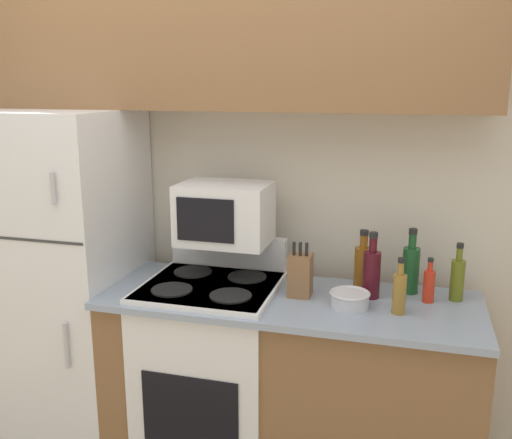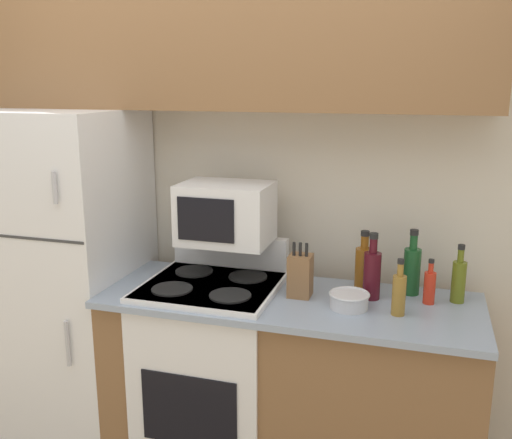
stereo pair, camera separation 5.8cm
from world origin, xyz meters
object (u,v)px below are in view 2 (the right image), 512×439
bottle_vinegar (399,293)px  microwave (226,213)px  knife_block (300,275)px  bottle_olive_oil (459,280)px  bottle_whiskey (364,267)px  bottle_wine_green (412,269)px  bottle_wine_red (372,273)px  stove (213,372)px  bowl (349,300)px  bottle_hot_sauce (430,286)px  refrigerator (68,278)px

bottle_vinegar → microwave: bearing=166.7°
knife_block → bottle_olive_oil: bottle_olive_oil is taller
bottle_whiskey → bottle_wine_green: 0.21m
bottle_wine_red → bottle_vinegar: size_ratio=1.25×
microwave → bottle_wine_green: size_ratio=1.41×
stove → bottle_wine_green: (0.89, 0.20, 0.55)m
stove → bottle_wine_green: bearing=12.6°
bowl → bottle_olive_oil: 0.49m
bowl → bottle_hot_sauce: size_ratio=0.87×
refrigerator → bottle_wine_green: 1.72m
bottle_whiskey → bowl: bearing=-97.2°
bowl → bottle_wine_red: (0.08, 0.14, 0.08)m
refrigerator → bottle_whiskey: size_ratio=6.15×
stove → bottle_olive_oil: size_ratio=4.23×
knife_block → refrigerator: bearing=178.6°
refrigerator → stove: size_ratio=1.56×
refrigerator → knife_block: bearing=-1.4°
microwave → bottle_hot_sauce: (0.94, -0.03, -0.25)m
refrigerator → bottle_wine_green: (1.71, 0.14, 0.17)m
bottle_hot_sauce → bottle_whiskey: size_ratio=0.71×
bottle_wine_green → knife_block: bearing=-160.2°
bowl → bottle_whiskey: (0.03, 0.24, 0.07)m
microwave → knife_block: size_ratio=1.69×
bottle_wine_green → microwave: bearing=-175.4°
bottle_wine_red → refrigerator: bearing=-178.8°
bottle_wine_red → bottle_wine_green: 0.20m
bottle_wine_red → bottle_olive_oil: 0.37m
microwave → bottle_hot_sauce: size_ratio=2.11×
microwave → knife_block: (0.39, -0.10, -0.24)m
refrigerator → bottle_hot_sauce: (1.79, 0.04, 0.13)m
refrigerator → bottle_vinegar: (1.66, -0.12, 0.15)m
bottle_wine_red → bottle_vinegar: bottle_wine_red is taller
bottle_hot_sauce → bottle_olive_oil: size_ratio=0.77×
bottle_whiskey → bottle_wine_red: 0.11m
microwave → bottle_whiskey: size_ratio=1.51×
bottle_vinegar → bottle_olive_oil: bearing=42.5°
bottle_whiskey → bottle_olive_oil: (0.41, -0.04, -0.01)m
bowl → bottle_olive_oil: bottle_olive_oil is taller
microwave → bottle_wine_red: bearing=-3.3°
microwave → bottle_whiskey: 0.69m
knife_block → bowl: knife_block is taller
refrigerator → bottle_wine_red: bearing=1.2°
knife_block → bowl: size_ratio=1.45×
bowl → bottle_wine_red: bottle_wine_red is taller
bowl → bottle_wine_red: bearing=60.9°
stove → bottle_vinegar: bottle_vinegar is taller
bowl → bottle_vinegar: size_ratio=0.72×
bottle_vinegar → knife_block: bearing=168.0°
refrigerator → microwave: refrigerator is taller
bowl → knife_block: bearing=161.0°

